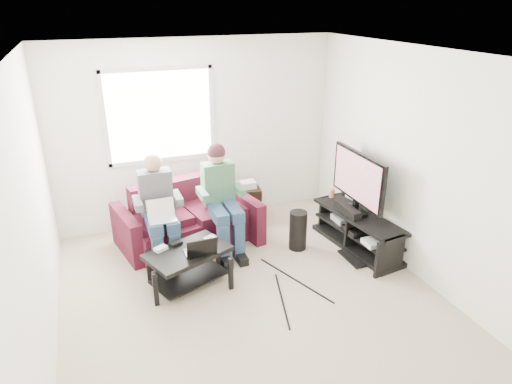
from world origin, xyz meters
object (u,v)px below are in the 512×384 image
Objects in this scene: tv at (358,179)px; subwoofer at (298,230)px; tv_stand at (358,233)px; coffee_table at (188,260)px; sofa at (187,221)px; end_table at (248,203)px.

tv is 2.11× the size of subwoofer.
subwoofer is (-0.75, 0.25, 0.05)m from tv_stand.
coffee_table is 2.28m from tv_stand.
tv reaches higher than subwoofer.
subwoofer is at bearing 168.41° from tv.
sofa is at bearing 77.73° from coffee_table.
tv_stand is 2.40× the size of end_table.
tv reaches higher than sofa.
end_table is at bearing 48.29° from coffee_table.
tv is at bearing -47.79° from end_table.
tv is at bearing -22.10° from sofa.
tv is (2.27, 0.17, 0.60)m from coffee_table.
tv reaches higher than tv_stand.
sofa reaches higher than tv_stand.
tv is 1.73m from end_table.
tv is (-0.00, 0.10, 0.72)m from tv_stand.
sofa is at bearing 155.58° from tv_stand.
subwoofer reaches higher than tv_stand.
coffee_table is at bearing -178.32° from tv_stand.
tv_stand is (2.06, -0.94, -0.10)m from sofa.
coffee_table is (-0.22, -1.00, 0.02)m from sofa.
tv_stand is (2.28, 0.07, -0.12)m from coffee_table.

